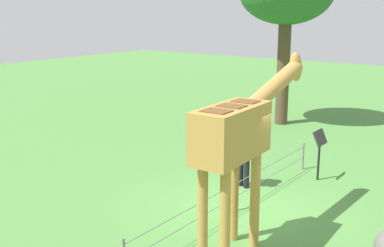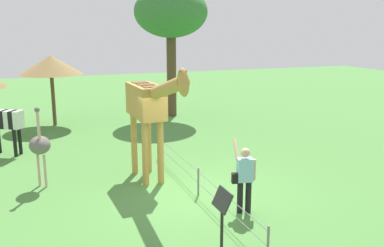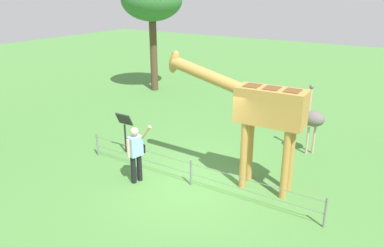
{
  "view_description": "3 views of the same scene",
  "coord_description": "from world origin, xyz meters",
  "views": [
    {
      "loc": [
        -8.56,
        -4.97,
        4.34
      ],
      "look_at": [
        -0.86,
        0.73,
        2.05
      ],
      "focal_mm": 45.32,
      "sensor_mm": 36.0,
      "label": 1
    },
    {
      "loc": [
        9.67,
        -3.68,
        4.28
      ],
      "look_at": [
        0.55,
        -0.23,
        2.07
      ],
      "focal_mm": 39.7,
      "sensor_mm": 36.0,
      "label": 2
    },
    {
      "loc": [
        -4.78,
        7.57,
        4.98
      ],
      "look_at": [
        -0.42,
        0.75,
        2.03
      ],
      "focal_mm": 34.68,
      "sensor_mm": 36.0,
      "label": 3
    }
  ],
  "objects": [
    {
      "name": "ground_plane",
      "position": [
        0.0,
        0.0,
        0.0
      ],
      "size": [
        60.0,
        60.0,
        0.0
      ],
      "primitive_type": "plane",
      "color": "#4C843D"
    },
    {
      "name": "giraffe",
      "position": [
        -1.42,
        -0.74,
        2.18
      ],
      "size": [
        3.86,
        0.78,
        3.46
      ],
      "color": "#BC8942",
      "rests_on": "ground_plane"
    },
    {
      "name": "visitor",
      "position": [
        1.35,
        0.76,
        0.9
      ],
      "size": [
        0.69,
        0.59,
        1.72
      ],
      "color": "black",
      "rests_on": "ground_plane"
    },
    {
      "name": "zebra",
      "position": [
        -5.74,
        -4.73,
        1.16
      ],
      "size": [
        1.19,
        1.71,
        1.66
      ],
      "color": "black",
      "rests_on": "ground_plane"
    },
    {
      "name": "ostrich",
      "position": [
        -2.09,
        -3.63,
        1.18
      ],
      "size": [
        0.7,
        0.56,
        2.25
      ],
      "color": "#CC9E93",
      "rests_on": "ground_plane"
    },
    {
      "name": "shade_hut_far",
      "position": [
        -9.83,
        -2.88,
        2.68
      ],
      "size": [
        2.71,
        2.71,
        3.1
      ],
      "color": "brown",
      "rests_on": "ground_plane"
    },
    {
      "name": "tree_west",
      "position": [
        -10.01,
        2.68,
        4.93
      ],
      "size": [
        3.48,
        3.48,
        6.23
      ],
      "color": "brown",
      "rests_on": "ground_plane"
    },
    {
      "name": "info_sign",
      "position": [
        2.92,
        -0.52,
        0.95
      ],
      "size": [
        0.56,
        0.21,
        1.32
      ],
      "color": "black",
      "rests_on": "ground_plane"
    },
    {
      "name": "wire_fence",
      "position": [
        0.0,
        0.15,
        0.4
      ],
      "size": [
        7.05,
        0.05,
        0.75
      ],
      "color": "slate",
      "rests_on": "ground_plane"
    }
  ]
}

